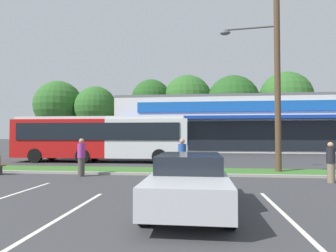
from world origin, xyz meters
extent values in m
cube|color=#386B28|center=(0.00, 14.00, 0.06)|extent=(56.00, 2.20, 0.12)
cube|color=#99968C|center=(0.00, 12.78, 0.06)|extent=(56.00, 0.24, 0.12)
cube|color=silver|center=(-4.68, 7.73, 0.00)|extent=(0.12, 4.80, 0.01)
cube|color=silver|center=(-1.86, 5.92, 0.00)|extent=(0.12, 4.80, 0.01)
cube|color=silver|center=(1.36, 7.92, 0.00)|extent=(0.12, 4.80, 0.01)
cube|color=silver|center=(3.45, 6.61, 0.00)|extent=(0.12, 4.80, 0.01)
cube|color=silver|center=(5.30, 35.45, 3.06)|extent=(26.99, 10.70, 6.12)
cube|color=black|center=(5.30, 30.06, 1.84)|extent=(22.67, 0.08, 3.18)
cube|color=#14389E|center=(5.30, 29.40, 3.79)|extent=(25.37, 1.40, 0.35)
cube|color=#1959AD|center=(5.30, 30.02, 5.02)|extent=(21.59, 0.16, 1.10)
cube|color=slate|center=(5.30, 35.45, 6.27)|extent=(26.99, 10.70, 0.30)
cylinder|color=#473323|center=(-22.86, 45.44, 2.02)|extent=(0.44, 0.44, 4.04)
sphere|color=#2D6026|center=(-22.86, 45.44, 7.13)|extent=(8.24, 8.24, 8.24)
cylinder|color=#473323|center=(-15.80, 44.38, 2.00)|extent=(0.44, 0.44, 4.00)
sphere|color=#2D6026|center=(-15.80, 44.38, 6.57)|extent=(6.86, 6.86, 6.86)
cylinder|color=#473323|center=(-6.73, 46.06, 2.75)|extent=(0.44, 0.44, 5.49)
sphere|color=#23511E|center=(-6.73, 46.06, 7.98)|extent=(6.63, 6.63, 6.63)
cylinder|color=#473323|center=(-0.64, 46.40, 2.37)|extent=(0.44, 0.44, 4.75)
sphere|color=#2D6026|center=(-0.64, 46.40, 7.82)|extent=(8.21, 8.21, 8.21)
cylinder|color=#473323|center=(6.70, 45.10, 2.07)|extent=(0.44, 0.44, 4.15)
sphere|color=#23511E|center=(6.70, 45.10, 7.28)|extent=(8.35, 8.35, 8.35)
cylinder|color=#473323|center=(14.46, 43.94, 2.29)|extent=(0.44, 0.44, 4.59)
sphere|color=#2D6026|center=(14.46, 43.94, 7.58)|extent=(7.98, 7.98, 7.98)
cylinder|color=#4C3826|center=(5.34, 14.03, 5.22)|extent=(0.30, 0.30, 10.45)
cylinder|color=#59595B|center=(4.04, 14.17, 7.52)|extent=(2.60, 0.37, 0.10)
ellipsoid|color=#59595B|center=(2.75, 14.31, 7.37)|extent=(0.56, 0.32, 0.24)
cube|color=#B71414|center=(-8.50, 19.04, 1.70)|extent=(6.91, 2.69, 2.70)
cube|color=silver|center=(-2.26, 19.17, 1.70)|extent=(5.66, 2.67, 2.70)
cube|color=silver|center=(-5.69, 19.10, 3.15)|extent=(12.02, 2.55, 0.20)
cube|color=black|center=(-5.66, 17.80, 2.19)|extent=(11.47, 0.30, 1.19)
cube|color=black|center=(0.57, 19.23, 2.02)|extent=(0.11, 2.17, 1.51)
cylinder|color=black|center=(-1.35, 20.36, 0.50)|extent=(1.01, 0.32, 1.00)
cylinder|color=black|center=(-1.30, 18.02, 0.50)|extent=(1.01, 0.32, 1.00)
cylinder|color=black|center=(-6.65, 20.25, 0.50)|extent=(1.01, 0.32, 1.00)
cylinder|color=black|center=(-6.60, 17.91, 0.50)|extent=(1.01, 0.32, 1.00)
cylinder|color=black|center=(-10.08, 20.18, 0.50)|extent=(1.01, 0.32, 1.00)
cylinder|color=black|center=(-10.03, 17.84, 0.50)|extent=(1.01, 0.32, 1.00)
cube|color=#B7B7BC|center=(1.12, 6.76, 0.64)|extent=(1.89, 4.79, 0.65)
cube|color=black|center=(1.12, 6.99, 1.20)|extent=(1.67, 2.16, 0.45)
cylinder|color=black|center=(2.02, 5.27, 0.32)|extent=(0.22, 0.64, 0.64)
cylinder|color=black|center=(0.22, 5.27, 0.32)|extent=(0.22, 0.64, 0.64)
cylinder|color=black|center=(2.02, 8.24, 0.32)|extent=(0.22, 0.64, 0.64)
cylinder|color=black|center=(0.22, 8.24, 0.32)|extent=(0.22, 0.64, 0.64)
cube|color=black|center=(-10.15, 25.50, 0.71)|extent=(4.13, 1.86, 0.77)
cube|color=black|center=(-9.94, 25.50, 1.35)|extent=(1.86, 1.64, 0.51)
cylinder|color=black|center=(-11.43, 24.62, 0.32)|extent=(0.64, 0.22, 0.64)
cylinder|color=black|center=(-11.43, 26.39, 0.32)|extent=(0.64, 0.22, 0.64)
cylinder|color=black|center=(-8.87, 24.62, 0.32)|extent=(0.64, 0.22, 0.64)
cylinder|color=black|center=(-8.87, 26.39, 0.32)|extent=(0.64, 0.22, 0.64)
cube|color=#9E998C|center=(-4.96, 25.59, 0.65)|extent=(4.63, 1.79, 0.66)
cube|color=black|center=(-4.73, 25.59, 1.24)|extent=(2.09, 1.57, 0.53)
cylinder|color=black|center=(-6.39, 24.74, 0.32)|extent=(0.64, 0.22, 0.64)
cylinder|color=black|center=(-6.39, 26.44, 0.32)|extent=(0.64, 0.22, 0.64)
cylinder|color=black|center=(-3.52, 24.74, 0.32)|extent=(0.64, 0.22, 0.64)
cylinder|color=black|center=(-3.52, 26.44, 0.32)|extent=(0.64, 0.22, 0.64)
cylinder|color=#726651|center=(6.71, 11.45, 0.40)|extent=(0.28, 0.28, 0.80)
cylinder|color=black|center=(6.71, 11.45, 1.12)|extent=(0.33, 0.33, 0.64)
sphere|color=tan|center=(6.71, 11.45, 1.55)|extent=(0.22, 0.22, 0.22)
cylinder|color=#47423D|center=(-4.15, 12.02, 0.43)|extent=(0.31, 0.31, 0.86)
cylinder|color=#99338C|center=(-4.15, 12.02, 1.20)|extent=(0.36, 0.36, 0.68)
sphere|color=tan|center=(-4.15, 12.02, 1.66)|extent=(0.24, 0.24, 0.24)
cylinder|color=#47423D|center=(0.62, 11.73, 0.43)|extent=(0.31, 0.31, 0.87)
cylinder|color=#264C99|center=(0.62, 11.73, 1.21)|extent=(0.36, 0.36, 0.69)
sphere|color=tan|center=(0.62, 11.73, 1.67)|extent=(0.24, 0.24, 0.24)
camera|label=1|loc=(1.41, -0.78, 1.95)|focal=30.24mm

